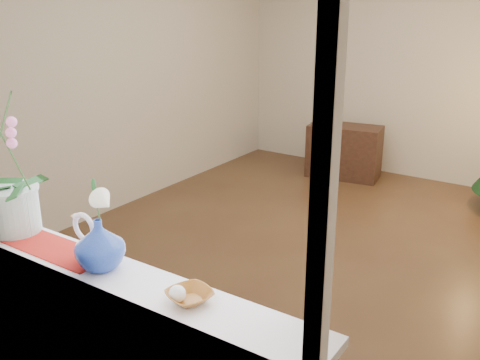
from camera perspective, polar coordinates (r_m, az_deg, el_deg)
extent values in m
plane|color=#3A2417|center=(4.59, 9.14, -7.83)|extent=(5.00, 5.00, 0.00)
cube|color=beige|center=(6.52, 19.41, 11.65)|extent=(4.50, 0.10, 2.70)
cube|color=beige|center=(2.21, -17.88, -0.27)|extent=(4.50, 0.10, 2.70)
cube|color=beige|center=(5.48, -12.25, 11.12)|extent=(0.10, 5.00, 2.70)
cube|color=white|center=(2.45, -14.45, -9.43)|extent=(2.20, 0.26, 0.04)
cube|color=maroon|center=(2.72, -19.90, -6.59)|extent=(0.70, 0.20, 0.01)
imported|color=navy|center=(2.39, -14.78, -6.28)|extent=(0.31, 0.31, 0.26)
sphere|color=white|center=(2.12, -6.70, -11.97)|extent=(0.08, 0.08, 0.07)
imported|color=#8F561D|center=(2.13, -5.39, -12.31)|extent=(0.19, 0.19, 0.04)
cube|color=black|center=(6.50, 11.04, 3.01)|extent=(0.89, 0.55, 0.63)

